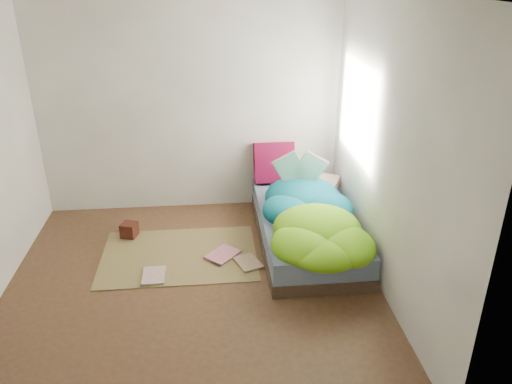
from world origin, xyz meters
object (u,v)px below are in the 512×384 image
Objects in this scene: wooden_box at (129,230)px; floor_book_b at (214,251)px; open_book at (301,160)px; bed at (306,228)px; pillow_magenta at (274,162)px; floor_book_a at (142,276)px.

wooden_box is 1.02m from floor_book_b.
open_book reaches higher than floor_book_b.
bed is 1.95m from wooden_box.
pillow_magenta is 2.14m from floor_book_a.
open_book reaches higher than floor_book_a.
bed is 1.80m from floor_book_a.
bed is 4.11× the size of pillow_magenta.
bed is at bearing 50.82° from floor_book_b.
floor_book_b reaches higher than floor_book_a.
pillow_magenta is 1.87m from wooden_box.
floor_book_a is (-1.71, -0.55, -0.15)m from bed.
floor_book_a is 0.80m from floor_book_b.
floor_book_a is at bearing -108.75° from floor_book_b.
pillow_magenta is 1.43m from floor_book_b.
pillow_magenta is at bearing 43.85° from floor_book_a.
floor_book_b is at bearing 28.50° from floor_book_a.
open_book reaches higher than bed.
floor_book_b is at bearing -25.46° from wooden_box.
wooden_box is at bearing 171.74° from bed.
open_book is at bearing 68.85° from floor_book_b.
floor_book_a is at bearing -162.15° from bed.
open_book reaches higher than pillow_magenta.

